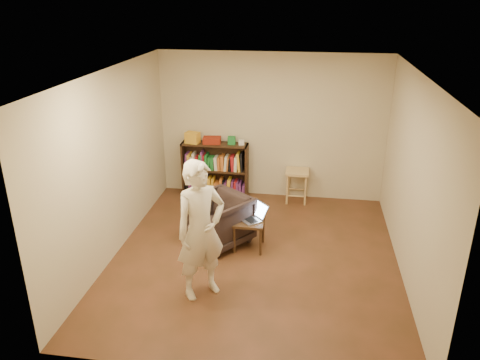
# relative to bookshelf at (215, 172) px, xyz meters

# --- Properties ---
(floor) EXTENTS (4.50, 4.50, 0.00)m
(floor) POSITION_rel_bookshelf_xyz_m (1.00, -2.09, -0.44)
(floor) COLOR #3F2914
(floor) RESTS_ON ground
(ceiling) EXTENTS (4.50, 4.50, 0.00)m
(ceiling) POSITION_rel_bookshelf_xyz_m (1.00, -2.09, 2.16)
(ceiling) COLOR white
(ceiling) RESTS_ON wall_back
(wall_back) EXTENTS (4.00, 0.00, 4.00)m
(wall_back) POSITION_rel_bookshelf_xyz_m (1.00, 0.16, 0.86)
(wall_back) COLOR beige
(wall_back) RESTS_ON floor
(wall_left) EXTENTS (0.00, 4.50, 4.50)m
(wall_left) POSITION_rel_bookshelf_xyz_m (-1.00, -2.09, 0.86)
(wall_left) COLOR beige
(wall_left) RESTS_ON floor
(wall_right) EXTENTS (0.00, 4.50, 4.50)m
(wall_right) POSITION_rel_bookshelf_xyz_m (3.00, -2.09, 0.86)
(wall_right) COLOR beige
(wall_right) RESTS_ON floor
(bookshelf) EXTENTS (1.20, 0.30, 1.00)m
(bookshelf) POSITION_rel_bookshelf_xyz_m (0.00, 0.00, 0.00)
(bookshelf) COLOR black
(bookshelf) RESTS_ON floor
(box_yellow) EXTENTS (0.27, 0.23, 0.20)m
(box_yellow) POSITION_rel_bookshelf_xyz_m (-0.40, -0.04, 0.66)
(box_yellow) COLOR gold
(box_yellow) RESTS_ON bookshelf
(red_cloth) EXTENTS (0.34, 0.27, 0.10)m
(red_cloth) POSITION_rel_bookshelf_xyz_m (-0.05, 0.01, 0.61)
(red_cloth) COLOR #9C2D13
(red_cloth) RESTS_ON bookshelf
(box_green) EXTENTS (0.14, 0.14, 0.13)m
(box_green) POSITION_rel_bookshelf_xyz_m (0.31, 0.01, 0.63)
(box_green) COLOR #1F762F
(box_green) RESTS_ON bookshelf
(box_white) EXTENTS (0.11, 0.11, 0.08)m
(box_white) POSITION_rel_bookshelf_xyz_m (0.48, -0.00, 0.60)
(box_white) COLOR silver
(box_white) RESTS_ON bookshelf
(stool) EXTENTS (0.40, 0.40, 0.59)m
(stool) POSITION_rel_bookshelf_xyz_m (1.50, -0.06, 0.03)
(stool) COLOR tan
(stool) RESTS_ON floor
(armchair) EXTENTS (1.14, 1.14, 0.75)m
(armchair) POSITION_rel_bookshelf_xyz_m (0.41, -1.75, -0.06)
(armchair) COLOR black
(armchair) RESTS_ON floor
(side_table) EXTENTS (0.44, 0.44, 0.45)m
(side_table) POSITION_rel_bookshelf_xyz_m (0.88, -1.84, -0.07)
(side_table) COLOR black
(side_table) RESTS_ON floor
(laptop) EXTENTS (0.50, 0.49, 0.23)m
(laptop) POSITION_rel_bookshelf_xyz_m (0.93, -1.78, 0.06)
(laptop) COLOR #ACADB1
(laptop) RESTS_ON side_table
(person) EXTENTS (0.76, 0.74, 1.76)m
(person) POSITION_rel_bookshelf_xyz_m (0.45, -3.03, 0.44)
(person) COLOR beige
(person) RESTS_ON floor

